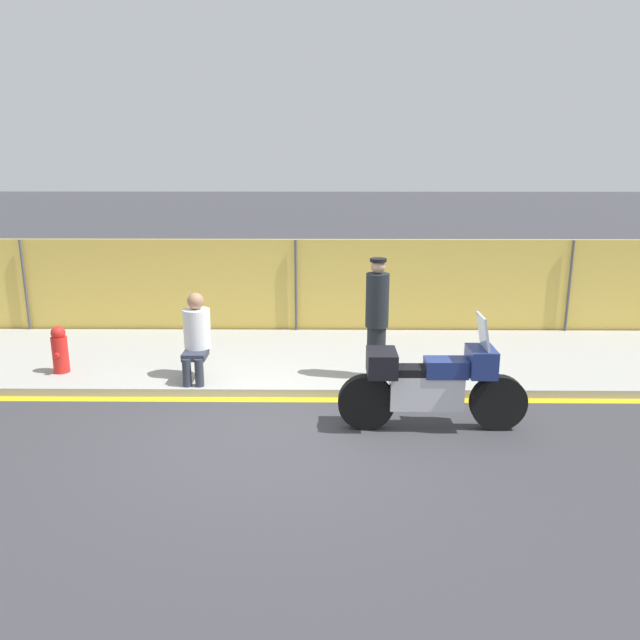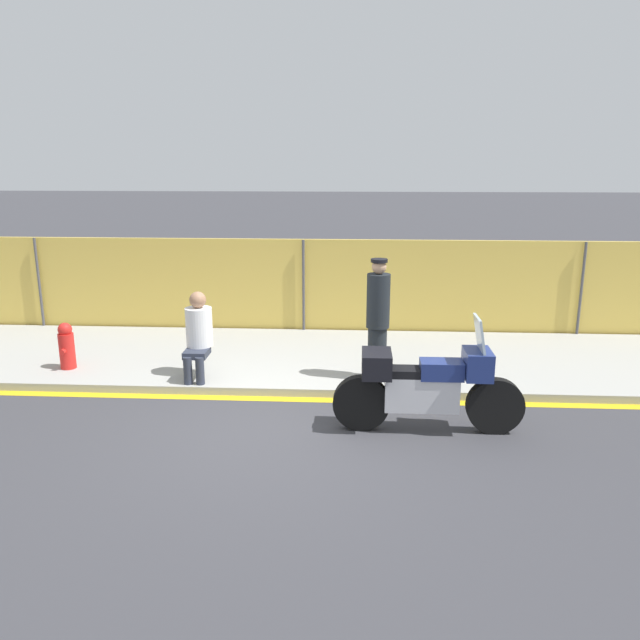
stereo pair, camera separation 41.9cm
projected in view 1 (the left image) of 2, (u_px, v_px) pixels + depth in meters
name	position (u px, v px, depth m)	size (l,w,h in m)	color
ground_plane	(280.00, 435.00, 7.69)	(120.00, 120.00, 0.00)	#38383D
sidewalk	(292.00, 359.00, 10.43)	(38.21, 3.23, 0.12)	#9E9E99
curb_paint_stripe	(285.00, 400.00, 8.79)	(38.21, 0.18, 0.01)	gold
storefront_fence	(296.00, 288.00, 11.86)	(36.29, 0.17, 1.85)	gold
motorcycle	(431.00, 384.00, 7.71)	(2.35, 0.50, 1.48)	black
officer_standing	(377.00, 317.00, 9.13)	(0.34, 0.34, 1.80)	#1E2328
person_seated_on_curb	(196.00, 332.00, 9.15)	(0.40, 0.67, 1.29)	#2D3342
fire_hydrant	(60.00, 350.00, 9.50)	(0.24, 0.30, 0.73)	red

